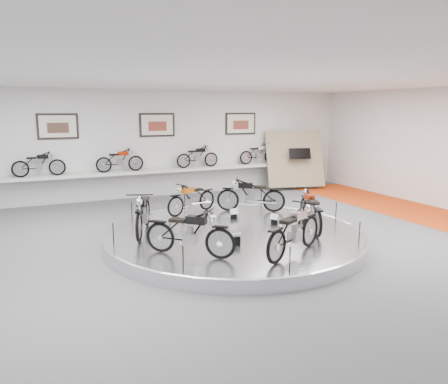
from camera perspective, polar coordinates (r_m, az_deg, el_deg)
name	(u,v)px	position (r m, az deg, el deg)	size (l,w,h in m)	color
floor	(240,246)	(10.71, 2.14, -7.05)	(16.00, 16.00, 0.00)	#4F4F52
ceiling	(242,77)	(10.22, 2.31, 14.83)	(16.00, 16.00, 0.00)	white
wall_back	(157,144)	(16.79, -8.68, 6.27)	(16.00, 16.00, 0.00)	silver
orange_carpet_strip	(438,217)	(14.95, 26.15, -3.00)	(2.40, 12.60, 0.01)	red
dado_band	(159,181)	(16.94, -8.53, 1.38)	(15.68, 0.04, 1.10)	#BCBCBA
display_platform	(235,237)	(10.92, 1.44, -5.87)	(6.40, 6.40, 0.30)	silver
platform_rim	(235,232)	(10.88, 1.44, -5.26)	(6.40, 6.40, 0.10)	#B2B2BA
shelf	(160,171)	(16.61, -8.30, 2.77)	(11.00, 0.55, 0.10)	silver
poster_left	(58,126)	(16.10, -20.88, 8.01)	(1.35, 0.06, 0.88)	silver
poster_center	(157,125)	(16.71, -8.71, 8.66)	(1.35, 0.06, 0.88)	silver
poster_right	(241,124)	(17.99, 2.19, 8.91)	(1.35, 0.06, 0.88)	silver
display_panel	(295,159)	(18.41, 9.23, 4.30)	(2.40, 0.12, 2.40)	#988665
shelf_bike_a	(39,166)	(15.91, -23.02, 3.19)	(1.22, 0.42, 0.73)	black
shelf_bike_b	(120,162)	(16.20, -13.44, 3.87)	(1.22, 0.42, 0.73)	#982103
shelf_bike_c	(198,158)	(17.03, -3.48, 4.46)	(1.22, 0.42, 0.73)	black
shelf_bike_d	(258,155)	(18.18, 4.51, 4.85)	(1.22, 0.42, 0.73)	silver
bike_a	(251,195)	(12.83, 3.53, -0.38)	(1.70, 0.60, 1.00)	black
bike_b	(192,198)	(12.63, -4.25, -0.81)	(1.53, 0.54, 0.90)	#AB4F0A
bike_c	(143,212)	(10.72, -10.53, -2.59)	(1.81, 0.64, 1.06)	black
bike_d	(189,232)	(8.98, -4.54, -5.29)	(1.68, 0.59, 0.99)	black
bike_e	(294,230)	(9.12, 9.17, -4.95)	(1.78, 0.63, 1.05)	silver
bike_f	(311,210)	(11.11, 11.24, -2.27)	(1.72, 0.61, 1.01)	#982103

